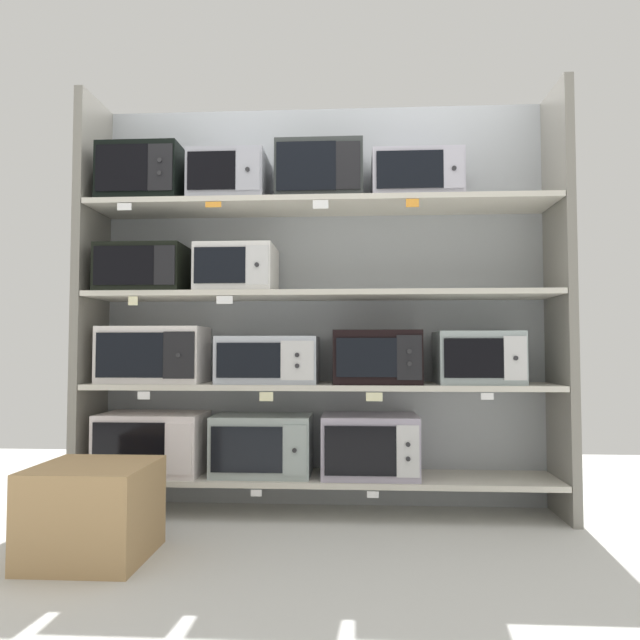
% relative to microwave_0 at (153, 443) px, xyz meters
% --- Properties ---
extents(ground, '(6.59, 6.00, 0.02)m').
position_rel_microwave_0_xyz_m(ground, '(0.95, -1.00, -0.39)').
color(ground, silver).
extents(back_panel, '(2.79, 0.04, 2.37)m').
position_rel_microwave_0_xyz_m(back_panel, '(0.95, 0.23, 0.80)').
color(back_panel, '#9EA3A8').
rests_on(back_panel, ground).
extents(upright_left, '(0.05, 0.41, 2.37)m').
position_rel_microwave_0_xyz_m(upright_left, '(-0.38, 0.00, 0.80)').
color(upright_left, gray).
rests_on(upright_left, ground).
extents(upright_right, '(0.05, 0.41, 2.37)m').
position_rel_microwave_0_xyz_m(upright_right, '(2.27, 0.00, 0.80)').
color(upright_right, gray).
rests_on(upright_right, ground).
extents(shelf_0, '(2.59, 0.41, 0.03)m').
position_rel_microwave_0_xyz_m(shelf_0, '(0.95, 0.00, -0.18)').
color(shelf_0, beige).
rests_on(shelf_0, ground).
extents(microwave_0, '(0.57, 0.39, 0.34)m').
position_rel_microwave_0_xyz_m(microwave_0, '(0.00, 0.00, 0.00)').
color(microwave_0, silver).
rests_on(microwave_0, shelf_0).
extents(microwave_1, '(0.55, 0.35, 0.33)m').
position_rel_microwave_0_xyz_m(microwave_1, '(0.62, 0.00, -0.00)').
color(microwave_1, '#99A6A3').
rests_on(microwave_1, shelf_0).
extents(microwave_2, '(0.53, 0.38, 0.34)m').
position_rel_microwave_0_xyz_m(microwave_2, '(1.22, 0.00, -0.00)').
color(microwave_2, '#A39AAE').
rests_on(microwave_2, shelf_0).
extents(price_tag_0, '(0.06, 0.00, 0.03)m').
position_rel_microwave_0_xyz_m(price_tag_0, '(0.63, -0.20, -0.22)').
color(price_tag_0, white).
extents(price_tag_1, '(0.06, 0.00, 0.03)m').
position_rel_microwave_0_xyz_m(price_tag_1, '(1.23, -0.20, -0.22)').
color(price_tag_1, white).
extents(shelf_1, '(2.59, 0.41, 0.03)m').
position_rel_microwave_0_xyz_m(shelf_1, '(0.95, 0.00, 0.32)').
color(shelf_1, beige).
extents(microwave_3, '(0.58, 0.35, 0.32)m').
position_rel_microwave_0_xyz_m(microwave_3, '(0.00, 0.00, 0.50)').
color(microwave_3, silver).
rests_on(microwave_3, shelf_1).
extents(microwave_4, '(0.56, 0.35, 0.26)m').
position_rel_microwave_0_xyz_m(microwave_4, '(0.66, 0.00, 0.47)').
color(microwave_4, '#B2B8C3').
rests_on(microwave_4, shelf_1).
extents(microwave_5, '(0.48, 0.39, 0.29)m').
position_rel_microwave_0_xyz_m(microwave_5, '(1.26, 0.00, 0.49)').
color(microwave_5, black).
rests_on(microwave_5, shelf_1).
extents(microwave_6, '(0.46, 0.35, 0.29)m').
position_rel_microwave_0_xyz_m(microwave_6, '(1.82, 0.00, 0.48)').
color(microwave_6, '#99A6A7').
rests_on(microwave_6, shelf_1).
extents(price_tag_2, '(0.07, 0.00, 0.04)m').
position_rel_microwave_0_xyz_m(price_tag_2, '(0.02, -0.20, 0.28)').
color(price_tag_2, white).
extents(price_tag_3, '(0.07, 0.00, 0.05)m').
position_rel_microwave_0_xyz_m(price_tag_3, '(0.68, -0.20, 0.28)').
color(price_tag_3, beige).
extents(price_tag_4, '(0.09, 0.00, 0.04)m').
position_rel_microwave_0_xyz_m(price_tag_4, '(1.24, -0.20, 0.28)').
color(price_tag_4, beige).
extents(price_tag_5, '(0.06, 0.00, 0.03)m').
position_rel_microwave_0_xyz_m(price_tag_5, '(1.82, -0.20, 0.29)').
color(price_tag_5, white).
extents(shelf_2, '(2.59, 0.41, 0.03)m').
position_rel_microwave_0_xyz_m(shelf_2, '(0.95, 0.00, 0.83)').
color(shelf_2, beige).
extents(microwave_7, '(0.47, 0.42, 0.27)m').
position_rel_microwave_0_xyz_m(microwave_7, '(-0.05, 0.00, 0.98)').
color(microwave_7, black).
rests_on(microwave_7, shelf_2).
extents(microwave_8, '(0.43, 0.39, 0.27)m').
position_rel_microwave_0_xyz_m(microwave_8, '(0.48, 0.00, 0.98)').
color(microwave_8, silver).
rests_on(microwave_8, shelf_2).
extents(price_tag_6, '(0.05, 0.00, 0.05)m').
position_rel_microwave_0_xyz_m(price_tag_6, '(-0.05, -0.20, 0.79)').
color(price_tag_6, beige).
extents(price_tag_7, '(0.09, 0.00, 0.04)m').
position_rel_microwave_0_xyz_m(price_tag_7, '(0.45, -0.20, 0.79)').
color(price_tag_7, white).
extents(shelf_3, '(2.59, 0.41, 0.03)m').
position_rel_microwave_0_xyz_m(shelf_3, '(0.95, 0.00, 1.34)').
color(shelf_3, beige).
extents(microwave_9, '(0.45, 0.42, 0.32)m').
position_rel_microwave_0_xyz_m(microwave_9, '(-0.06, 0.00, 1.52)').
color(microwave_9, black).
rests_on(microwave_9, shelf_3).
extents(microwave_10, '(0.42, 0.41, 0.27)m').
position_rel_microwave_0_xyz_m(microwave_10, '(0.43, 0.00, 1.50)').
color(microwave_10, '#A1A3AF').
rests_on(microwave_10, shelf_3).
extents(microwave_11, '(0.48, 0.34, 0.33)m').
position_rel_microwave_0_xyz_m(microwave_11, '(0.94, -0.00, 1.52)').
color(microwave_11, '#303433').
rests_on(microwave_11, shelf_3).
extents(microwave_12, '(0.49, 0.37, 0.26)m').
position_rel_microwave_0_xyz_m(microwave_12, '(1.49, 0.00, 1.49)').
color(microwave_12, '#B2B0BE').
rests_on(microwave_12, shelf_3).
extents(price_tag_8, '(0.08, 0.00, 0.04)m').
position_rel_microwave_0_xyz_m(price_tag_8, '(-0.10, -0.20, 1.30)').
color(price_tag_8, white).
extents(price_tag_9, '(0.09, 0.00, 0.03)m').
position_rel_microwave_0_xyz_m(price_tag_9, '(0.38, -0.20, 1.31)').
color(price_tag_9, orange).
extents(price_tag_10, '(0.08, 0.00, 0.05)m').
position_rel_microwave_0_xyz_m(price_tag_10, '(0.96, -0.20, 1.30)').
color(price_tag_10, white).
extents(price_tag_11, '(0.07, 0.00, 0.04)m').
position_rel_microwave_0_xyz_m(price_tag_11, '(1.45, -0.20, 1.30)').
color(price_tag_11, orange).
extents(shipping_carton, '(0.49, 0.49, 0.41)m').
position_rel_microwave_0_xyz_m(shipping_carton, '(-0.00, -0.76, -0.18)').
color(shipping_carton, tan).
rests_on(shipping_carton, ground).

